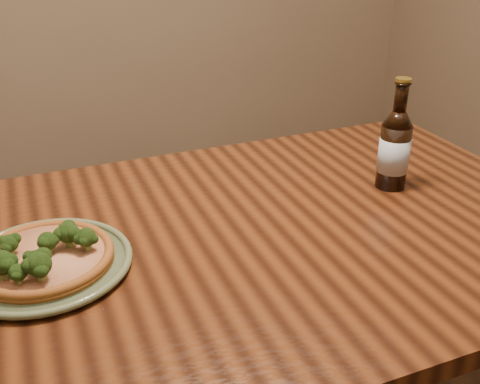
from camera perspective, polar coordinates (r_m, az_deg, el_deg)
name	(u,v)px	position (r m, az deg, el deg)	size (l,w,h in m)	color
table	(211,277)	(1.17, -2.98, -8.66)	(1.60, 0.90, 0.75)	#4F2711
plate	(45,264)	(1.08, -19.20, -6.89)	(0.31, 0.31, 0.02)	#5C6B4A
pizza	(43,257)	(1.07, -19.36, -6.22)	(0.25, 0.25, 0.07)	brown
beer_bottle	(394,148)	(1.33, 15.42, 4.30)	(0.07, 0.07, 0.26)	black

